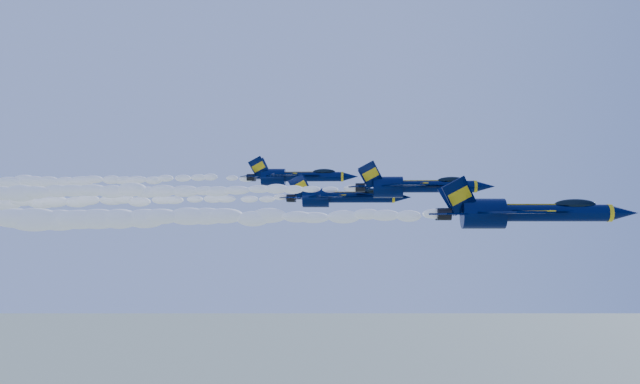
# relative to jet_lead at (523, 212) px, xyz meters

# --- Properties ---
(jet_lead) EXTENTS (19.70, 16.16, 7.32)m
(jet_lead) POSITION_rel_jet_lead_xyz_m (0.00, 0.00, 0.00)
(jet_lead) COLOR #000A2F
(smoke_trail_jet_lead) EXTENTS (45.72, 2.51, 2.26)m
(smoke_trail_jet_lead) POSITION_rel_jet_lead_xyz_m (-31.28, 0.00, -0.49)
(smoke_trail_jet_lead) COLOR white
(jet_second) EXTENTS (16.64, 13.65, 6.18)m
(jet_second) POSITION_rel_jet_lead_xyz_m (-9.51, 12.10, 3.30)
(jet_second) COLOR #000A2F
(smoke_trail_jet_second) EXTENTS (45.72, 2.12, 1.91)m
(smoke_trail_jet_second) POSITION_rel_jet_lead_xyz_m (-39.48, 12.10, 2.84)
(smoke_trail_jet_second) COLOR white
(jet_third) EXTENTS (15.87, 13.02, 5.90)m
(jet_third) POSITION_rel_jet_lead_xyz_m (-18.65, 16.36, 2.19)
(jet_third) COLOR #000A2F
(smoke_trail_jet_third) EXTENTS (45.72, 2.02, 1.82)m
(smoke_trail_jet_third) POSITION_rel_jet_lead_xyz_m (-48.29, 16.36, 1.73)
(smoke_trail_jet_third) COLOR white
(jet_fourth) EXTENTS (16.43, 13.48, 6.11)m
(jet_fourth) POSITION_rel_jet_lead_xyz_m (-25.71, 28.40, 5.70)
(jet_fourth) COLOR #000A2F
(smoke_trail_jet_fourth) EXTENTS (45.72, 2.09, 1.88)m
(smoke_trail_jet_fourth) POSITION_rel_jet_lead_xyz_m (-55.59, 28.40, 5.24)
(smoke_trail_jet_fourth) COLOR white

